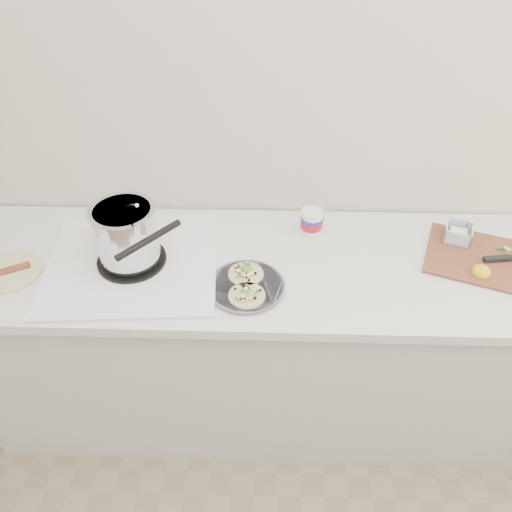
{
  "coord_description": "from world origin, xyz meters",
  "views": [
    {
      "loc": [
        -0.06,
        0.05,
        2.09
      ],
      "look_at": [
        -0.1,
        1.38,
        0.96
      ],
      "focal_mm": 35.0,
      "sensor_mm": 36.0,
      "label": 1
    }
  ],
  "objects_px": {
    "stove": "(129,244)",
    "bacon_plate": "(10,272)",
    "taco_plate": "(246,284)",
    "tub": "(313,219)",
    "cutboard": "(489,256)"
  },
  "relations": [
    {
      "from": "stove",
      "to": "cutboard",
      "type": "bearing_deg",
      "value": -1.28
    },
    {
      "from": "taco_plate",
      "to": "bacon_plate",
      "type": "xyz_separation_m",
      "value": [
        -0.84,
        0.05,
        -0.01
      ]
    },
    {
      "from": "stove",
      "to": "taco_plate",
      "type": "height_order",
      "value": "stove"
    },
    {
      "from": "taco_plate",
      "to": "bacon_plate",
      "type": "relative_size",
      "value": 1.21
    },
    {
      "from": "tub",
      "to": "cutboard",
      "type": "height_order",
      "value": "tub"
    },
    {
      "from": "taco_plate",
      "to": "cutboard",
      "type": "relative_size",
      "value": 0.51
    },
    {
      "from": "bacon_plate",
      "to": "stove",
      "type": "bearing_deg",
      "value": 8.56
    },
    {
      "from": "stove",
      "to": "bacon_plate",
      "type": "height_order",
      "value": "stove"
    },
    {
      "from": "cutboard",
      "to": "bacon_plate",
      "type": "xyz_separation_m",
      "value": [
        -1.72,
        -0.13,
        -0.01
      ]
    },
    {
      "from": "stove",
      "to": "tub",
      "type": "distance_m",
      "value": 0.69
    },
    {
      "from": "stove",
      "to": "cutboard",
      "type": "distance_m",
      "value": 1.3
    },
    {
      "from": "cutboard",
      "to": "tub",
      "type": "bearing_deg",
      "value": -172.78
    },
    {
      "from": "tub",
      "to": "bacon_plate",
      "type": "bearing_deg",
      "value": -165.84
    },
    {
      "from": "bacon_plate",
      "to": "taco_plate",
      "type": "bearing_deg",
      "value": -3.29
    },
    {
      "from": "tub",
      "to": "bacon_plate",
      "type": "height_order",
      "value": "tub"
    }
  ]
}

